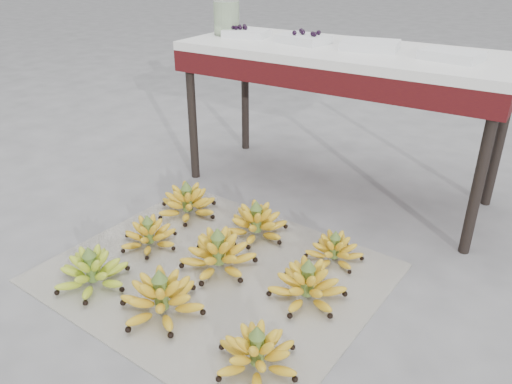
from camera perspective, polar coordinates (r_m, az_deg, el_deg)
The scene contains 17 objects.
ground at distance 2.09m, azimuth -5.43°, elevation -8.58°, with size 60.00×60.00×0.00m, color slate.
newspaper_mat at distance 2.06m, azimuth -4.65°, elevation -9.17°, with size 1.25×1.05×0.01m, color white.
bunch_front_left at distance 2.05m, azimuth -18.23°, elevation -8.64°, with size 0.36×0.36×0.17m.
bunch_front_center at distance 1.84m, azimuth -10.76°, elevation -11.81°, with size 0.31×0.31×0.19m.
bunch_front_right at distance 1.62m, azimuth 0.11°, elevation -17.96°, with size 0.33×0.33×0.17m.
bunch_mid_left at distance 2.23m, azimuth -12.13°, elevation -4.85°, with size 0.33×0.33×0.15m.
bunch_mid_center at distance 2.04m, azimuth -4.32°, elevation -7.07°, with size 0.38×0.38×0.19m.
bunch_mid_right at distance 1.89m, azimuth 5.90°, elevation -10.54°, with size 0.32×0.32×0.18m.
bunch_back_left at distance 2.45m, azimuth -7.86°, elevation -1.23°, with size 0.32×0.32×0.18m.
bunch_back_center at distance 2.26m, azimuth 0.03°, elevation -3.58°, with size 0.36×0.36×0.18m.
bunch_back_right at distance 2.11m, azimuth 8.95°, elevation -6.61°, with size 0.26×0.26×0.14m.
vendor_table at distance 2.52m, azimuth 9.81°, elevation 14.07°, with size 1.57×0.63×0.76m.
tray_far_left at distance 2.76m, azimuth -1.12°, elevation 17.73°, with size 0.25×0.20×0.06m.
tray_left at distance 2.59m, azimuth 5.43°, elevation 17.06°, with size 0.27×0.21×0.06m.
tray_right at distance 2.47m, azimuth 12.92°, elevation 16.05°, with size 0.28×0.23×0.04m.
tray_far_right at distance 2.34m, azimuth 21.45°, elevation 14.36°, with size 0.26×0.21×0.04m.
glass_jar at distance 2.81m, azimuth -3.39°, elevation 19.22°, with size 0.14×0.14×0.17m, color beige.
Camera 1 is at (1.07, -1.34, 1.20)m, focal length 35.00 mm.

